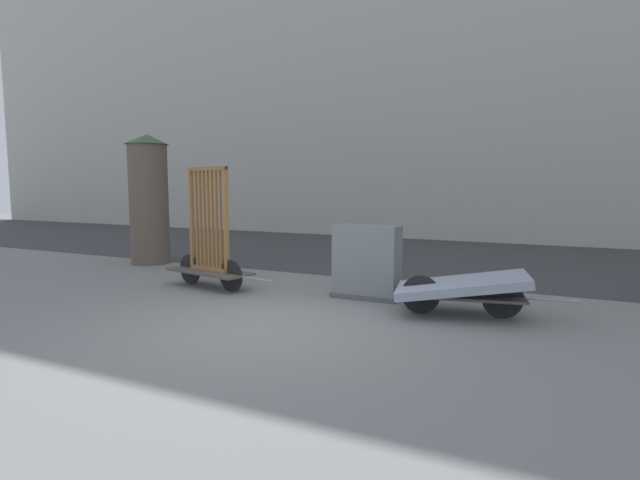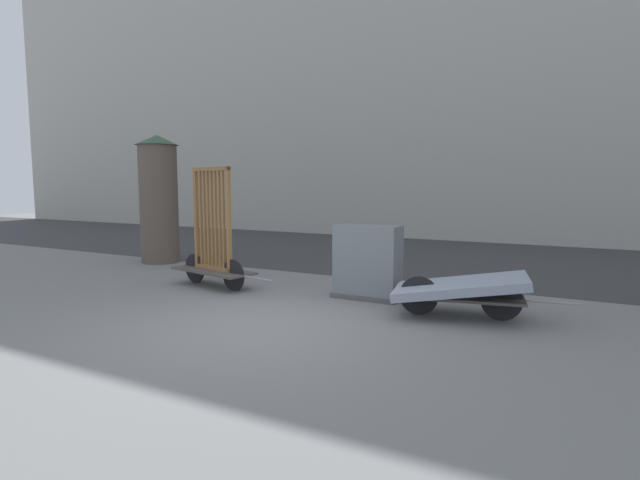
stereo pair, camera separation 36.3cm
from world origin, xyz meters
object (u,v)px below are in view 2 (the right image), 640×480
at_px(bike_cart_with_bedframe, 213,249).
at_px(utility_cabinet, 367,264).
at_px(advertising_column, 159,198).
at_px(bike_cart_with_mattress, 460,289).

distance_m(bike_cart_with_bedframe, utility_cabinet, 2.95).
bearing_deg(advertising_column, utility_cabinet, -11.38).
height_order(utility_cabinet, advertising_column, advertising_column).
xyz_separation_m(bike_cart_with_bedframe, advertising_column, (-3.18, 1.72, 0.87)).
bearing_deg(bike_cart_with_mattress, bike_cart_with_bedframe, 168.47).
xyz_separation_m(utility_cabinet, advertising_column, (-6.08, 1.22, 1.00)).
relative_size(bike_cart_with_bedframe, advertising_column, 0.80).
xyz_separation_m(bike_cart_with_bedframe, utility_cabinet, (2.90, 0.50, -0.14)).
height_order(bike_cart_with_bedframe, bike_cart_with_mattress, bike_cart_with_bedframe).
height_order(bike_cart_with_mattress, utility_cabinet, utility_cabinet).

